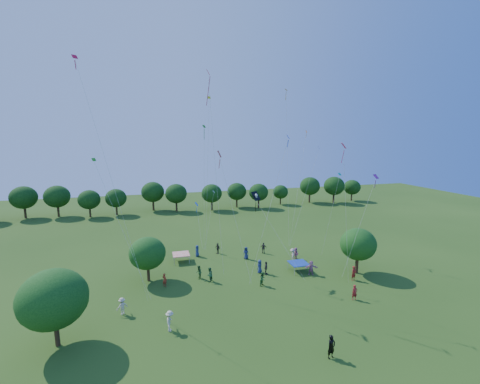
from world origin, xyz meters
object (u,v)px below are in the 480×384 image
Objects in this scene: near_tree_north at (147,253)px; near_tree_west at (53,299)px; tent_red_stripe at (181,254)px; man_in_black at (331,347)px; pirate_kite at (257,197)px; red_high_kite at (211,116)px; tent_blue at (299,263)px; near_tree_east at (358,244)px.

near_tree_west is at bearing -123.97° from near_tree_north.
tent_red_stripe is 24.41m from man_in_black.
near_tree_west is 1.22× the size of near_tree_north.
red_high_kite is at bearing -168.96° from pirate_kite.
pirate_kite is (8.62, -6.28, 8.56)m from tent_red_stripe.
tent_blue is 20.89m from red_high_kite.
pirate_kite is (-12.03, 3.28, 5.87)m from near_tree_east.
pirate_kite reaches higher than near_tree_north.
tent_blue is (25.20, 8.27, -3.00)m from near_tree_west.
near_tree_west is 32.42m from near_tree_east.
near_tree_north is 0.93× the size of near_tree_east.
pirate_kite reaches higher than tent_red_stripe.
man_in_black is at bearing -106.89° from tent_blue.
near_tree_west is 2.91× the size of tent_blue.
near_tree_east is (31.89, 5.83, -0.31)m from near_tree_west.
near_tree_north is at bearing 173.28° from tent_blue.
near_tree_east is at bearing 35.00° from man_in_black.
near_tree_east reaches higher than tent_blue.
tent_blue is at bearing 1.26° from red_high_kite.
red_high_kite reaches higher than pirate_kite.
tent_red_stripe is at bearing 155.17° from near_tree_east.
near_tree_east reaches higher than man_in_black.
near_tree_north is 0.59× the size of pirate_kite.
tent_red_stripe is 15.67m from tent_blue.
red_high_kite is (14.31, 8.03, 14.82)m from near_tree_west.
near_tree_north is 18.45m from tent_blue.
tent_red_stripe is 13.68m from pirate_kite.
pirate_kite is at bearing -36.05° from tent_red_stripe.
near_tree_west is 12.58m from near_tree_north.
near_tree_east is 17.53m from man_in_black.
pirate_kite is 0.40× the size of red_high_kite.
near_tree_west reaches higher than man_in_black.
near_tree_north reaches higher than man_in_black.
near_tree_north is at bearing 169.57° from near_tree_east.
near_tree_west reaches higher than tent_red_stripe.
tent_blue is (13.96, -7.12, 0.00)m from tent_red_stripe.
red_high_kite reaches higher than man_in_black.
near_tree_north is at bearing 56.03° from near_tree_west.
near_tree_west is 3.43× the size of man_in_black.
red_high_kite is (-10.89, -0.24, 17.82)m from tent_blue.
near_tree_west is 22.11m from red_high_kite.
tent_red_stripe is at bearing 143.95° from pirate_kite.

